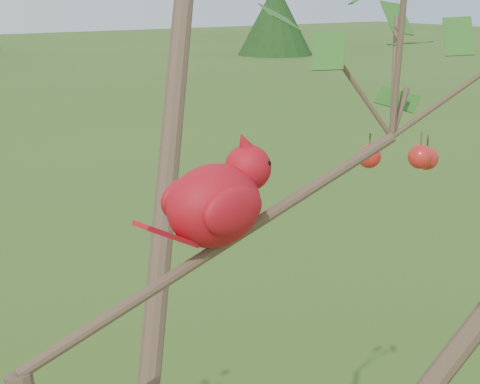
{
  "coord_description": "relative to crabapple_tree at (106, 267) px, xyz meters",
  "views": [
    {
      "loc": [
        -0.29,
        -0.76,
        2.43
      ],
      "look_at": [
        0.28,
        0.08,
        2.14
      ],
      "focal_mm": 55.0,
      "sensor_mm": 36.0,
      "label": 1
    }
  ],
  "objects": [
    {
      "name": "crabapple_tree",
      "position": [
        0.0,
        0.0,
        0.0
      ],
      "size": [
        2.35,
        2.05,
        2.95
      ],
      "color": "#443424",
      "rests_on": "ground"
    },
    {
      "name": "cardinal",
      "position": [
        0.22,
        0.1,
        0.02
      ],
      "size": [
        0.25,
        0.14,
        0.17
      ],
      "rotation": [
        0.0,
        0.0,
        0.17
      ],
      "color": "red",
      "rests_on": "ground"
    }
  ]
}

